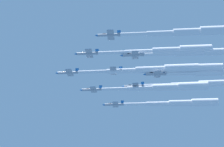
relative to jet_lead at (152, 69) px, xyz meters
The scene contains 8 objects.
jet_lead is the anchor object (origin of this frame).
jet_port_inner 12.99m from the jet_lead, 89.02° to the left, with size 49.90×30.82×4.33m.
jet_starboard_inner 13.68m from the jet_lead, 148.14° to the right, with size 50.77×31.30×4.45m.
jet_port_mid 13.29m from the jet_lead, 153.31° to the left, with size 47.23×28.89×4.35m.
jet_starboard_mid 26.75m from the jet_lead, 90.90° to the left, with size 46.97×29.26×4.33m.
jet_port_outer 27.79m from the jet_lead, 148.56° to the right, with size 48.08×28.98×4.40m.
jet_starboard_outer 30.01m from the jet_lead, 128.16° to the left, with size 53.51×33.19×4.42m.
jet_trail_port 30.32m from the jet_lead, behind, with size 54.02×33.42×4.43m.
Camera 1 is at (71.30, 144.75, 55.57)m, focal length 78.10 mm.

